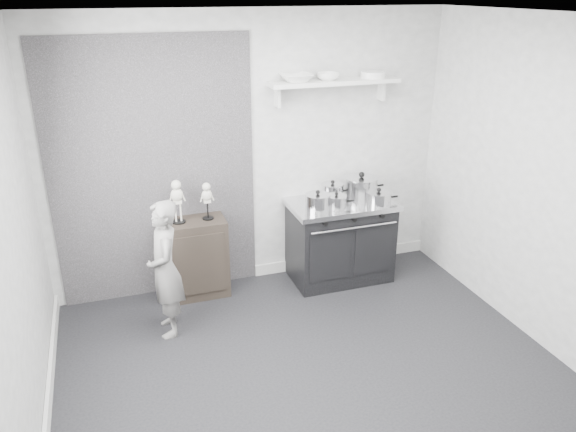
% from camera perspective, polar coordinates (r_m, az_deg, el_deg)
% --- Properties ---
extents(ground, '(4.00, 4.00, 0.00)m').
position_cam_1_polar(ground, '(4.63, 2.85, -16.06)').
color(ground, black).
rests_on(ground, ground).
extents(room_shell, '(4.02, 3.62, 2.71)m').
position_cam_1_polar(room_shell, '(3.93, 1.30, 4.07)').
color(room_shell, '#9E9F9C').
rests_on(room_shell, ground).
extents(wall_shelf, '(1.30, 0.26, 0.24)m').
position_cam_1_polar(wall_shelf, '(5.55, 4.69, 13.32)').
color(wall_shelf, silver).
rests_on(wall_shelf, room_shell).
extents(stove, '(1.06, 0.66, 0.85)m').
position_cam_1_polar(stove, '(5.85, 5.31, -2.45)').
color(stove, black).
rests_on(stove, ground).
extents(side_cabinet, '(0.61, 0.36, 0.80)m').
position_cam_1_polar(side_cabinet, '(5.60, -9.40, -4.22)').
color(side_cabinet, black).
rests_on(side_cabinet, ground).
extents(child, '(0.30, 0.46, 1.24)m').
position_cam_1_polar(child, '(4.95, -12.37, -5.30)').
color(child, slate).
rests_on(child, ground).
extents(pot_front_left, '(0.33, 0.25, 0.21)m').
position_cam_1_polar(pot_front_left, '(5.44, 3.04, 1.42)').
color(pot_front_left, silver).
rests_on(pot_front_left, stove).
extents(pot_back_left, '(0.31, 0.23, 0.20)m').
position_cam_1_polar(pot_back_left, '(5.74, 4.55, 2.53)').
color(pot_back_left, silver).
rests_on(pot_back_left, stove).
extents(pot_back_right, '(0.43, 0.34, 0.26)m').
position_cam_1_polar(pot_back_right, '(5.84, 7.43, 2.97)').
color(pot_back_right, silver).
rests_on(pot_back_right, stove).
extents(pot_front_right, '(0.34, 0.26, 0.17)m').
position_cam_1_polar(pot_front_right, '(5.66, 9.18, 1.83)').
color(pot_front_right, silver).
rests_on(pot_front_right, stove).
extents(pot_front_center, '(0.29, 0.20, 0.17)m').
position_cam_1_polar(pot_front_center, '(5.50, 4.94, 1.45)').
color(pot_front_center, silver).
rests_on(pot_front_center, stove).
extents(skeleton_full, '(0.14, 0.09, 0.49)m').
position_cam_1_polar(skeleton_full, '(5.33, -11.20, 1.78)').
color(skeleton_full, beige).
rests_on(skeleton_full, side_cabinet).
extents(skeleton_torso, '(0.12, 0.08, 0.42)m').
position_cam_1_polar(skeleton_torso, '(5.38, -8.23, 1.79)').
color(skeleton_torso, beige).
rests_on(skeleton_torso, side_cabinet).
extents(bowl_large, '(0.31, 0.31, 0.08)m').
position_cam_1_polar(bowl_large, '(5.40, 0.85, 13.87)').
color(bowl_large, white).
rests_on(bowl_large, wall_shelf).
extents(bowl_small, '(0.22, 0.22, 0.07)m').
position_cam_1_polar(bowl_small, '(5.51, 4.08, 13.96)').
color(bowl_small, white).
rests_on(bowl_small, wall_shelf).
extents(plate_stack, '(0.24, 0.24, 0.06)m').
position_cam_1_polar(plate_stack, '(5.71, 8.63, 14.02)').
color(plate_stack, white).
rests_on(plate_stack, wall_shelf).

